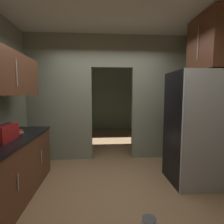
# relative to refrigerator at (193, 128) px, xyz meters

# --- Properties ---
(ground) EXTENTS (20.00, 20.00, 0.00)m
(ground) POSITION_rel_refrigerator_xyz_m (-1.38, -0.26, -0.94)
(ground) COLOR #93704C
(kitchen_overhead_slab) EXTENTS (4.03, 7.03, 0.06)m
(kitchen_overhead_slab) POSITION_rel_refrigerator_xyz_m (-1.38, 0.20, 1.93)
(kitchen_overhead_slab) COLOR silver
(kitchen_partition) EXTENTS (3.63, 0.12, 2.84)m
(kitchen_partition) POSITION_rel_refrigerator_xyz_m (-1.41, 1.26, 0.57)
(kitchen_partition) COLOR gray
(kitchen_partition) RESTS_ON ground
(adjoining_room_shell) EXTENTS (3.63, 3.35, 2.84)m
(adjoining_room_shell) POSITION_rel_refrigerator_xyz_m (-1.38, 3.50, 0.48)
(adjoining_room_shell) COLOR slate
(adjoining_room_shell) RESTS_ON ground
(refrigerator) EXTENTS (0.74, 0.79, 1.88)m
(refrigerator) POSITION_rel_refrigerator_xyz_m (0.00, 0.00, 0.00)
(refrigerator) COLOR black
(refrigerator) RESTS_ON ground
(lower_cabinet_run) EXTENTS (0.65, 1.93, 0.89)m
(lower_cabinet_run) POSITION_rel_refrigerator_xyz_m (-2.87, -0.31, -0.50)
(lower_cabinet_run) COLOR brown
(lower_cabinet_run) RESTS_ON ground
(upper_cabinet_counterside) EXTENTS (0.36, 1.73, 0.61)m
(upper_cabinet_counterside) POSITION_rel_refrigerator_xyz_m (-2.87, -0.31, 0.86)
(upper_cabinet_counterside) COLOR brown
(upper_cabinet_fridgeside) EXTENTS (0.36, 0.82, 0.91)m
(upper_cabinet_fridgeside) POSITION_rel_refrigerator_xyz_m (0.25, 0.10, 1.42)
(upper_cabinet_fridgeside) COLOR brown
(boombox) EXTENTS (0.18, 0.44, 0.24)m
(boombox) POSITION_rel_refrigerator_xyz_m (-2.84, -0.41, 0.05)
(boombox) COLOR maroon
(boombox) RESTS_ON lower_cabinet_run
(book_stack) EXTENTS (0.15, 0.16, 0.08)m
(book_stack) POSITION_rel_refrigerator_xyz_m (-2.83, -0.09, -0.01)
(book_stack) COLOR #8C3893
(book_stack) RESTS_ON lower_cabinet_run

